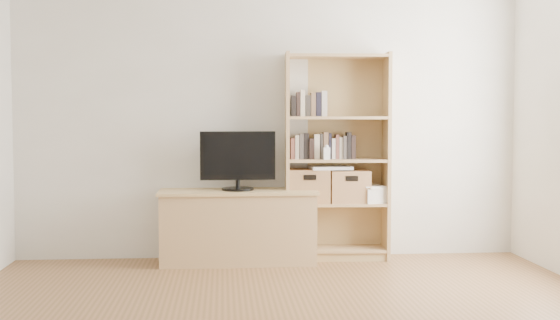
{
  "coord_description": "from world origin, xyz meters",
  "views": [
    {
      "loc": [
        -0.43,
        -3.78,
        1.25
      ],
      "look_at": [
        0.04,
        1.9,
        0.91
      ],
      "focal_mm": 45.0,
      "sensor_mm": 36.0,
      "label": 1
    }
  ],
  "objects": [
    {
      "name": "books_row_mid",
      "position": [
        0.58,
        2.36,
        0.99
      ],
      "size": [
        0.75,
        0.16,
        0.2
      ],
      "primitive_type": "cube",
      "rotation": [
        0.0,
        0.0,
        -0.02
      ],
      "color": "brown",
      "rests_on": "bookshelf"
    },
    {
      "name": "front_wall",
      "position": [
        0.0,
        -2.5,
        1.3
      ],
      "size": [
        4.5,
        0.02,
        2.6
      ],
      "primitive_type": "cube",
      "color": "silver",
      "rests_on": "floor"
    },
    {
      "name": "laptop",
      "position": [
        0.52,
        2.32,
        0.81
      ],
      "size": [
        0.37,
        0.27,
        0.03
      ],
      "primitive_type": "cube",
      "rotation": [
        0.0,
        0.0,
        0.06
      ],
      "color": "white",
      "rests_on": "basket_left"
    },
    {
      "name": "basket_left",
      "position": [
        0.34,
        2.34,
        0.65
      ],
      "size": [
        0.38,
        0.33,
        0.29
      ],
      "primitive_type": "cube",
      "rotation": [
        0.0,
        0.0,
        -0.09
      ],
      "color": "#936642",
      "rests_on": "bookshelf"
    },
    {
      "name": "basket_right",
      "position": [
        0.69,
        2.33,
        0.65
      ],
      "size": [
        0.35,
        0.29,
        0.28
      ],
      "primitive_type": "cube",
      "rotation": [
        0.0,
        0.0,
        -0.03
      ],
      "color": "#936642",
      "rests_on": "bookshelf"
    },
    {
      "name": "television",
      "position": [
        -0.3,
        2.25,
        0.88
      ],
      "size": [
        0.65,
        0.06,
        0.51
      ],
      "primitive_type": "cube",
      "rotation": [
        0.0,
        0.0,
        0.01
      ],
      "color": "black",
      "rests_on": "tv_stand"
    },
    {
      "name": "tv_stand",
      "position": [
        -0.3,
        2.25,
        0.3
      ],
      "size": [
        1.32,
        0.5,
        0.6
      ],
      "primitive_type": "cube",
      "rotation": [
        0.0,
        0.0,
        0.01
      ],
      "color": "tan",
      "rests_on": "floor"
    },
    {
      "name": "magazine_stack",
      "position": [
        0.89,
        2.32,
        0.57
      ],
      "size": [
        0.24,
        0.31,
        0.13
      ],
      "primitive_type": "cube",
      "rotation": [
        0.0,
        0.0,
        0.19
      ],
      "color": "silver",
      "rests_on": "bookshelf"
    },
    {
      "name": "bookshelf",
      "position": [
        0.58,
        2.34,
        0.91
      ],
      "size": [
        0.93,
        0.37,
        1.82
      ],
      "primitive_type": "cube",
      "rotation": [
        0.0,
        0.0,
        -0.05
      ],
      "color": "tan",
      "rests_on": "floor"
    },
    {
      "name": "books_row_upper",
      "position": [
        0.38,
        2.37,
        1.36
      ],
      "size": [
        0.35,
        0.16,
        0.18
      ],
      "primitive_type": "cube",
      "rotation": [
        0.0,
        0.0,
        -0.1
      ],
      "color": "brown",
      "rests_on": "bookshelf"
    },
    {
      "name": "baby_monitor",
      "position": [
        0.47,
        2.24,
        0.94
      ],
      "size": [
        0.06,
        0.04,
        0.1
      ],
      "primitive_type": "cube",
      "rotation": [
        0.0,
        0.0,
        0.09
      ],
      "color": "white",
      "rests_on": "bookshelf"
    },
    {
      "name": "back_wall",
      "position": [
        0.0,
        2.5,
        1.3
      ],
      "size": [
        4.5,
        0.02,
        2.6
      ],
      "primitive_type": "cube",
      "color": "silver",
      "rests_on": "floor"
    }
  ]
}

